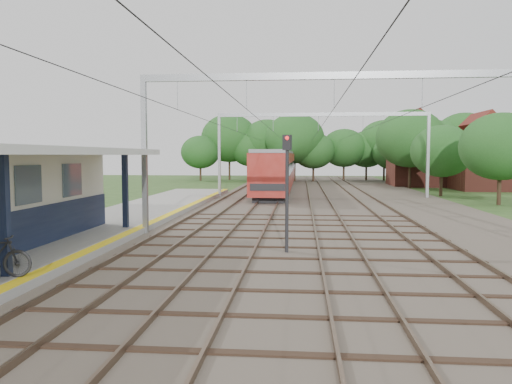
{
  "coord_description": "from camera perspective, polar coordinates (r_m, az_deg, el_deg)",
  "views": [
    {
      "loc": [
        1.85,
        -6.34,
        3.54
      ],
      "look_at": [
        -0.52,
        19.69,
        1.6
      ],
      "focal_mm": 35.0,
      "sensor_mm": 36.0,
      "label": 1
    }
  ],
  "objects": [
    {
      "name": "ballast_bed",
      "position": [
        36.57,
        8.56,
        -1.28
      ],
      "size": [
        18.0,
        90.0,
        0.1
      ],
      "primitive_type": "cube",
      "color": "#473D33",
      "rests_on": "ground"
    },
    {
      "name": "platform",
      "position": [
        22.64,
        -19.32,
        -4.54
      ],
      "size": [
        5.0,
        52.0,
        0.35
      ],
      "primitive_type": "cube",
      "color": "gray",
      "rests_on": "ground"
    },
    {
      "name": "yellow_stripe",
      "position": [
        21.77,
        -13.92,
        -4.29
      ],
      "size": [
        0.45,
        52.0,
        0.01
      ],
      "primitive_type": "cube",
      "color": "yellow",
      "rests_on": "platform"
    },
    {
      "name": "rail_tracks",
      "position": [
        36.49,
        4.64,
        -1.06
      ],
      "size": [
        11.8,
        88.0,
        0.15
      ],
      "color": "brown",
      "rests_on": "ballast_bed"
    },
    {
      "name": "catenary_system",
      "position": [
        31.72,
        8.05,
        7.77
      ],
      "size": [
        17.22,
        88.0,
        7.0
      ],
      "color": "gray",
      "rests_on": "ground"
    },
    {
      "name": "tree_band",
      "position": [
        63.5,
        7.04,
        5.45
      ],
      "size": [
        31.72,
        30.88,
        8.82
      ],
      "color": "#382619",
      "rests_on": "ground"
    },
    {
      "name": "house_near",
      "position": [
        55.73,
        25.35,
        3.27
      ],
      "size": [
        7.0,
        6.12,
        7.89
      ],
      "color": "brown",
      "rests_on": "ground"
    },
    {
      "name": "house_far",
      "position": [
        60.03,
        18.89,
        3.72
      ],
      "size": [
        8.0,
        6.12,
        8.66
      ],
      "color": "brown",
      "rests_on": "ground"
    },
    {
      "name": "train",
      "position": [
        52.92,
        2.67,
        2.73
      ],
      "size": [
        2.93,
        36.52,
        3.85
      ],
      "color": "black",
      "rests_on": "ballast_bed"
    },
    {
      "name": "signal_post",
      "position": [
        17.51,
        3.56,
        1.32
      ],
      "size": [
        0.34,
        0.3,
        4.24
      ],
      "rotation": [
        0.0,
        0.0,
        -0.39
      ],
      "color": "black",
      "rests_on": "ground"
    }
  ]
}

